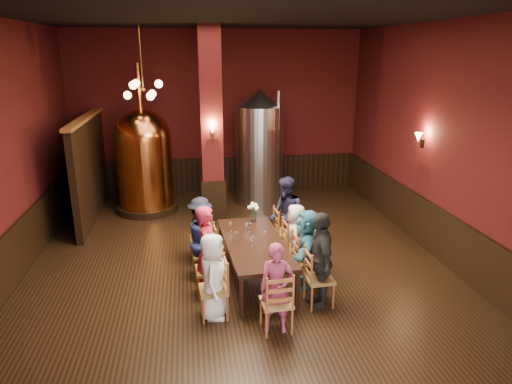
{
  "coord_description": "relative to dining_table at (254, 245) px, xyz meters",
  "views": [
    {
      "loc": [
        -0.84,
        -7.8,
        3.94
      ],
      "look_at": [
        0.36,
        0.2,
        1.42
      ],
      "focal_mm": 32.0,
      "sensor_mm": 36.0,
      "label": 1
    }
  ],
  "objects": [
    {
      "name": "person_1",
      "position": [
        -0.83,
        -0.38,
        0.1
      ],
      "size": [
        0.48,
        0.64,
        1.57
      ],
      "primitive_type": "imported",
      "rotation": [
        0.0,
        0.0,
        1.37
      ],
      "color": "#B91F3A",
      "rests_on": "ground"
    },
    {
      "name": "chair_7",
      "position": [
        0.79,
        1.05,
        -0.23
      ],
      "size": [
        0.49,
        0.49,
        0.92
      ],
      "primitive_type": null,
      "rotation": [
        0.0,
        0.0,
        1.63
      ],
      "color": "brown",
      "rests_on": "ground"
    },
    {
      "name": "copper_kettle",
      "position": [
        -2.17,
        4.12,
        0.65
      ],
      "size": [
        1.55,
        1.55,
        3.67
      ],
      "rotation": [
        0.0,
        0.0,
        0.06
      ],
      "color": "black",
      "rests_on": "ground"
    },
    {
      "name": "sconce_column",
      "position": [
        -0.52,
        3.04,
        1.51
      ],
      "size": [
        0.2,
        0.2,
        0.36
      ],
      "primitive_type": null,
      "rotation": [
        0.0,
        0.0,
        3.14
      ],
      "color": "black",
      "rests_on": "column"
    },
    {
      "name": "wine_glass_3",
      "position": [
        -0.3,
        0.07,
        0.15
      ],
      "size": [
        0.07,
        0.07,
        0.17
      ],
      "primitive_type": null,
      "color": "white",
      "rests_on": "dining_table"
    },
    {
      "name": "wine_glass_0",
      "position": [
        -0.02,
        0.43,
        0.15
      ],
      "size": [
        0.07,
        0.07,
        0.17
      ],
      "primitive_type": null,
      "color": "white",
      "rests_on": "dining_table"
    },
    {
      "name": "steel_vessel",
      "position": [
        0.77,
        4.34,
        0.81
      ],
      "size": [
        1.44,
        1.44,
        3.0
      ],
      "rotation": [
        0.0,
        0.0,
        0.18
      ],
      "color": "#B2B2B7",
      "rests_on": "ground"
    },
    {
      "name": "wainscot_left",
      "position": [
        -4.18,
        0.54,
        -0.19
      ],
      "size": [
        0.08,
        9.9,
        1.0
      ],
      "primitive_type": "cube",
      "color": "black",
      "rests_on": "ground"
    },
    {
      "name": "person_0",
      "position": [
        -0.79,
        -1.05,
        -0.01
      ],
      "size": [
        0.54,
        0.73,
        1.36
      ],
      "primitive_type": "imported",
      "rotation": [
        0.0,
        0.0,
        1.39
      ],
      "color": "white",
      "rests_on": "ground"
    },
    {
      "name": "person_5",
      "position": [
        0.87,
        -0.28,
        0.01
      ],
      "size": [
        0.75,
        1.35,
        1.39
      ],
      "primitive_type": "imported",
      "rotation": [
        0.0,
        0.0,
        4.44
      ],
      "color": "teal",
      "rests_on": "ground"
    },
    {
      "name": "person_7",
      "position": [
        0.79,
        1.05,
        0.11
      ],
      "size": [
        0.47,
        0.81,
        1.59
      ],
      "primitive_type": "imported",
      "rotation": [
        0.0,
        0.0,
        4.84
      ],
      "color": "black",
      "rests_on": "ground"
    },
    {
      "name": "rose_vase",
      "position": [
        0.13,
        1.0,
        0.31
      ],
      "size": [
        0.22,
        0.22,
        0.38
      ],
      "color": "white",
      "rests_on": "dining_table"
    },
    {
      "name": "chair_4",
      "position": [
        0.91,
        -0.95,
        -0.23
      ],
      "size": [
        0.49,
        0.49,
        0.92
      ],
      "primitive_type": null,
      "rotation": [
        0.0,
        0.0,
        1.63
      ],
      "color": "brown",
      "rests_on": "ground"
    },
    {
      "name": "room",
      "position": [
        -0.22,
        0.54,
        1.56
      ],
      "size": [
        10.0,
        10.02,
        4.5
      ],
      "color": "black",
      "rests_on": "ground"
    },
    {
      "name": "chair_6",
      "position": [
        0.83,
        0.38,
        -0.23
      ],
      "size": [
        0.49,
        0.49,
        0.92
      ],
      "primitive_type": null,
      "rotation": [
        0.0,
        0.0,
        1.63
      ],
      "color": "brown",
      "rests_on": "ground"
    },
    {
      "name": "chair_3",
      "position": [
        -0.91,
        0.95,
        -0.23
      ],
      "size": [
        0.49,
        0.49,
        0.92
      ],
      "primitive_type": null,
      "rotation": [
        0.0,
        0.0,
        -1.51
      ],
      "color": "brown",
      "rests_on": "ground"
    },
    {
      "name": "wainscot_back",
      "position": [
        -0.22,
        5.5,
        -0.19
      ],
      "size": [
        7.9,
        0.08,
        1.0
      ],
      "primitive_type": "cube",
      "color": "black",
      "rests_on": "ground"
    },
    {
      "name": "wine_glass_2",
      "position": [
        0.18,
        0.03,
        0.15
      ],
      "size": [
        0.07,
        0.07,
        0.17
      ],
      "primitive_type": null,
      "color": "white",
      "rests_on": "dining_table"
    },
    {
      "name": "chair_0",
      "position": [
        -0.79,
        -1.05,
        -0.23
      ],
      "size": [
        0.49,
        0.49,
        0.92
      ],
      "primitive_type": null,
      "rotation": [
        0.0,
        0.0,
        -1.51
      ],
      "color": "brown",
      "rests_on": "ground"
    },
    {
      "name": "chair_8",
      "position": [
        0.09,
        -1.55,
        -0.23
      ],
      "size": [
        0.49,
        0.49,
        0.92
      ],
      "primitive_type": null,
      "rotation": [
        0.0,
        0.0,
        3.2
      ],
      "color": "brown",
      "rests_on": "ground"
    },
    {
      "name": "wainscot_right",
      "position": [
        3.74,
        0.54,
        -0.19
      ],
      "size": [
        0.08,
        9.9,
        1.0
      ],
      "primitive_type": "cube",
      "color": "black",
      "rests_on": "ground"
    },
    {
      "name": "column",
      "position": [
        -0.52,
        3.34,
        1.56
      ],
      "size": [
        0.58,
        0.58,
        4.5
      ],
      "primitive_type": "cube",
      "color": "#460F0F",
      "rests_on": "ground"
    },
    {
      "name": "wine_glass_4",
      "position": [
        -0.07,
        -0.2,
        0.15
      ],
      "size": [
        0.07,
        0.07,
        0.17
      ],
      "primitive_type": null,
      "color": "white",
      "rests_on": "dining_table"
    },
    {
      "name": "partition",
      "position": [
        -3.42,
        3.74,
        0.51
      ],
      "size": [
        0.22,
        3.5,
        2.4
      ],
      "primitive_type": "cube",
      "color": "black",
      "rests_on": "ground"
    },
    {
      "name": "pendant_cluster",
      "position": [
        -2.02,
        3.44,
        2.41
      ],
      "size": [
        0.9,
        0.9,
        1.7
      ],
      "primitive_type": null,
      "color": "#A57226",
      "rests_on": "room"
    },
    {
      "name": "person_8",
      "position": [
        0.09,
        -1.55,
        -0.01
      ],
      "size": [
        0.55,
        0.41,
        1.36
      ],
      "primitive_type": "imported",
      "rotation": [
        0.0,
        0.0,
        6.1
      ],
      "color": "#8C2E52",
      "rests_on": "ground"
    },
    {
      "name": "wine_glass_5",
      "position": [
        -0.37,
        0.56,
        0.15
      ],
      "size": [
        0.07,
        0.07,
        0.17
      ],
      "primitive_type": null,
      "color": "white",
      "rests_on": "dining_table"
    },
    {
      "name": "person_6",
      "position": [
        0.83,
        0.38,
        -0.06
      ],
      "size": [
        0.51,
        0.68,
        1.26
      ],
      "primitive_type": "imported",
      "rotation": [
        0.0,
        0.0,
        4.52
      ],
      "color": "beige",
      "rests_on": "ground"
    },
    {
      "name": "dining_table",
      "position": [
        0.0,
        0.0,
        0.0
      ],
      "size": [
        1.14,
        2.46,
        0.75
      ],
      "rotation": [
        0.0,
        0.0,
        0.06
      ],
      "color": "black",
      "rests_on": "ground"
    },
    {
      "name": "chair_5",
      "position": [
        0.87,
        -0.28,
        -0.23
      ],
      "size": [
        0.49,
        0.49,
        0.92
      ],
      "primitive_type": null,
      "rotation": [
        0.0,
        0.0,
        1.63
      ],
      "color": "brown",
      "rests_on": "ground"
    },
    {
      "name": "person_4",
      "position": [
        0.91,
        -0.95,
        0.1
      ],
      "size": [
        0.42,
        0.94,
        1.58
      ],
      "primitive_type": "imported",
      "rotation": [
        0.0,
        0.0,
        4.67
      ],
      "color": "black",
      "rests_on": "ground"
    },
    {
      "name": "person_3",
      "position": [
        -0.91,
        0.95,
        -0.04
      ],
      "size": [
        0.7,
        0.94,
        1.29
      ],
      "primitive_type": "imported",
      "rotation": [
        0.0,
        0.0,
        1.28
      ],
      "color": "black",
      "rests_on": "ground"
    },
    {
      "name": "wine_glass_1",
      "position": [
        -0.08,
        0.47,
        0.15
      ],
      "size": [
        0.07,
        0.07,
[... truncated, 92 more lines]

